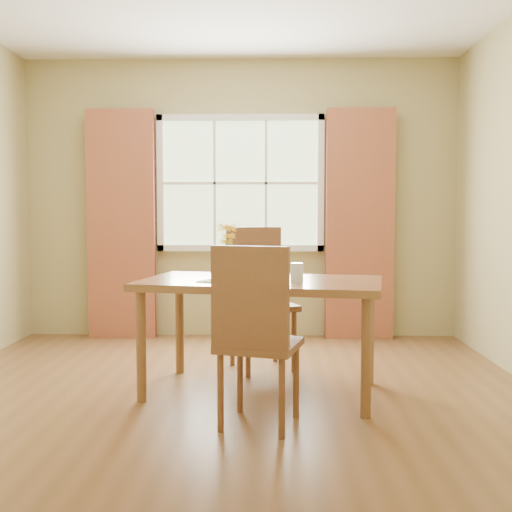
{
  "coord_description": "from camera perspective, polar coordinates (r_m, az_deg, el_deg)",
  "views": [
    {
      "loc": [
        0.29,
        -3.97,
        1.2
      ],
      "look_at": [
        0.2,
        -0.06,
        0.93
      ],
      "focal_mm": 42.0,
      "sensor_mm": 36.0,
      "label": 1
    }
  ],
  "objects": [
    {
      "name": "room",
      "position": [
        3.99,
        -2.84,
        6.16
      ],
      "size": [
        4.24,
        3.84,
        2.74
      ],
      "color": "brown",
      "rests_on": "ground"
    },
    {
      "name": "window",
      "position": [
        5.86,
        -1.5,
        6.94
      ],
      "size": [
        1.62,
        0.06,
        1.32
      ],
      "color": "beige",
      "rests_on": "room"
    },
    {
      "name": "curtain_left",
      "position": [
        5.93,
        -12.71,
        2.94
      ],
      "size": [
        0.65,
        0.08,
        2.2
      ],
      "primitive_type": "cube",
      "color": "maroon",
      "rests_on": "room"
    },
    {
      "name": "curtain_right",
      "position": [
        5.82,
        9.86,
        2.96
      ],
      "size": [
        0.65,
        0.08,
        2.2
      ],
      "primitive_type": "cube",
      "color": "maroon",
      "rests_on": "room"
    },
    {
      "name": "dining_table",
      "position": [
        4.0,
        0.51,
        -3.38
      ],
      "size": [
        1.71,
        1.17,
        0.76
      ],
      "rotation": [
        0.0,
        0.0,
        -0.19
      ],
      "color": "brown",
      "rests_on": "room"
    },
    {
      "name": "chair_near",
      "position": [
        3.32,
        -0.08,
        -7.02
      ],
      "size": [
        0.53,
        0.53,
        1.03
      ],
      "rotation": [
        0.0,
        0.0,
        -0.26
      ],
      "color": "brown",
      "rests_on": "room"
    },
    {
      "name": "chair_far",
      "position": [
        4.71,
        0.2,
        -3.3
      ],
      "size": [
        0.59,
        0.59,
        1.1
      ],
      "rotation": [
        0.0,
        0.0,
        0.38
      ],
      "color": "brown",
      "rests_on": "room"
    },
    {
      "name": "placemat",
      "position": [
        3.88,
        -1.62,
        -2.39
      ],
      "size": [
        0.55,
        0.5,
        0.01
      ],
      "primitive_type": "cube",
      "rotation": [
        0.0,
        0.0,
        -0.46
      ],
      "color": "silver",
      "rests_on": "dining_table"
    },
    {
      "name": "plate",
      "position": [
        3.9,
        -0.41,
        -2.23
      ],
      "size": [
        0.3,
        0.3,
        0.01
      ],
      "primitive_type": "cube",
      "rotation": [
        0.0,
        0.0,
        -0.48
      ],
      "color": "#A0CB32",
      "rests_on": "placemat"
    },
    {
      "name": "croissant_sandwich",
      "position": [
        3.86,
        -0.76,
        -1.29
      ],
      "size": [
        0.18,
        0.13,
        0.13
      ],
      "rotation": [
        0.0,
        0.0,
        -0.08
      ],
      "color": "#E7924F",
      "rests_on": "plate"
    },
    {
      "name": "water_glass",
      "position": [
        3.86,
        3.92,
        -1.61
      ],
      "size": [
        0.08,
        0.08,
        0.12
      ],
      "color": "silver",
      "rests_on": "dining_table"
    },
    {
      "name": "flower_vase",
      "position": [
        4.25,
        -2.75,
        1.15
      ],
      "size": [
        0.15,
        0.15,
        0.37
      ],
      "color": "silver",
      "rests_on": "dining_table"
    }
  ]
}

